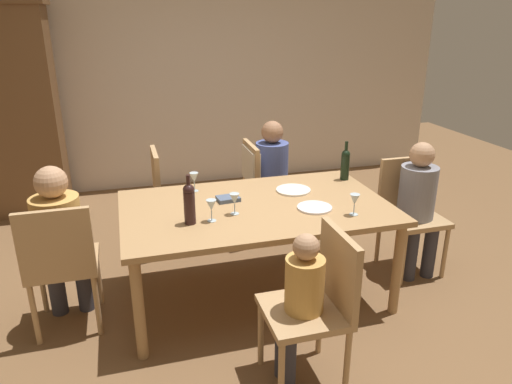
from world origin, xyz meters
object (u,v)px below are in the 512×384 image
Objects in this scene: chair_right_end at (409,207)px; wine_glass_centre at (211,206)px; chair_far_left at (170,193)px; wine_glass_near_left at (234,199)px; chair_far_right at (259,178)px; person_man_bearded at (60,235)px; wine_bottle_tall_green at (189,202)px; chair_left_end at (61,260)px; armoire_cabinet at (0,110)px; dinner_plate_guest_left at (315,208)px; wine_glass_far at (355,200)px; person_woman_host at (418,200)px; wine_glass_near_right at (194,178)px; dinner_plate_host at (293,190)px; dining_table at (256,214)px; handbag at (220,230)px; person_child_small at (300,297)px; chair_near at (319,298)px; person_man_guest at (274,171)px.

wine_glass_centre is (-1.69, -0.28, 0.30)m from chair_right_end.
chair_far_left reaches higher than wine_glass_centre.
chair_far_right is at bearing 65.53° from wine_glass_near_left.
person_man_bearded reaches higher than wine_bottle_tall_green.
armoire_cabinet is at bearing 106.62° from chair_left_end.
chair_far_left is 1.19m from wine_glass_centre.
wine_glass_near_left is at bearing -52.64° from armoire_cabinet.
wine_glass_far is at bearing -39.73° from dinner_plate_guest_left.
person_woman_host reaches higher than wine_glass_near_right.
person_man_bearded is 1.96m from wine_glass_far.
wine_glass_near_left is at bearing 17.10° from chair_far_left.
armoire_cabinet is 3.23m from dinner_plate_host.
person_woman_host is at bearing 3.39° from wine_glass_near_left.
dining_table is at bearing 28.27° from chair_far_left.
wine_glass_near_right is 1.00× the size of wine_glass_far.
dinner_plate_guest_left is (1.71, -0.09, 0.20)m from chair_left_end.
chair_far_right is at bearing 90.00° from chair_far_left.
chair_right_end is at bearing 7.62° from wine_glass_near_left.
armoire_cabinet reaches higher than dinner_plate_guest_left.
chair_left_end reaches higher than dining_table.
armoire_cabinet is at bearing 131.37° from dining_table.
armoire_cabinet reaches higher than person_man_bearded.
dinner_plate_guest_left is at bearing -68.06° from handbag.
armoire_cabinet is 2.33× the size of person_child_small.
wine_glass_near_right reaches higher than dinner_plate_host.
armoire_cabinet is at bearing 121.66° from wine_bottle_tall_green.
chair_right_end reaches higher than wine_glass_near_left.
armoire_cabinet is 14.63× the size of wine_glass_far.
handbag is (-0.16, 1.91, -0.42)m from chair_near.
wine_glass_centre is at bearing -178.93° from dinner_plate_guest_left.
wine_glass_centre is (-0.17, -0.07, 0.00)m from wine_glass_near_left.
person_man_guest is 4.55× the size of dinner_plate_guest_left.
chair_far_right is 0.98× the size of person_child_small.
person_child_small is at bearing -66.50° from wine_glass_centre.
chair_far_left reaches higher than dinner_plate_host.
chair_far_right is 1.34m from wine_glass_centre.
wine_glass_near_right is at bearing 142.40° from dinner_plate_guest_left.
chair_right_end is 3.29× the size of handbag.
dinner_plate_host is at bearing 9.76° from chair_left_end.
chair_right_end is 0.15m from person_woman_host.
handbag is at bearing 117.08° from wine_glass_far.
dinner_plate_host is at bearing 30.34° from wine_glass_near_left.
chair_right_end is at bearing 45.25° from person_man_guest.
wine_bottle_tall_green is 2.23× the size of wine_glass_near_left.
dinner_plate_host is (1.69, 0.29, 0.20)m from chair_left_end.
chair_near is 0.11m from person_child_small.
person_child_small is 1.43m from wine_glass_near_right.
chair_left_end is at bearing -170.24° from dinner_plate_host.
chair_far_right is 6.17× the size of wine_glass_centre.
person_man_guest reaches higher than person_woman_host.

